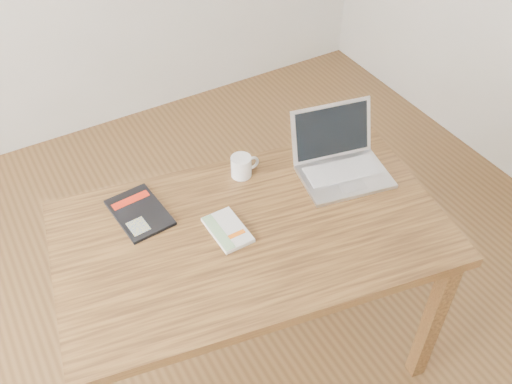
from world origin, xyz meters
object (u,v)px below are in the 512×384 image
white_guidebook (228,230)px  desk (252,247)px  coffee_mug (242,166)px  laptop (340,160)px  black_guidebook (139,212)px

white_guidebook → desk: bearing=-24.7°
desk → coffee_mug: 0.31m
desk → laptop: laptop is taller
black_guidebook → laptop: bearing=-17.0°
black_guidebook → coffee_mug: 0.41m
white_guidebook → black_guidebook: bearing=133.8°
laptop → coffee_mug: bearing=166.0°
white_guidebook → coffee_mug: coffee_mug is taller
desk → laptop: bearing=23.4°
desk → white_guidebook: (-0.08, 0.03, 0.10)m
black_guidebook → coffee_mug: bearing=-4.9°
black_guidebook → coffee_mug: size_ratio=2.28×
desk → white_guidebook: white_guidebook is taller
desk → laptop: 0.47m
desk → black_guidebook: size_ratio=5.61×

